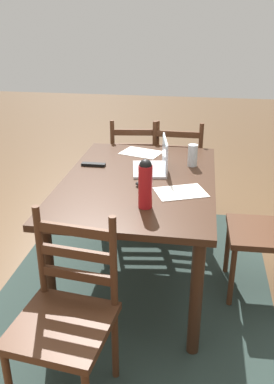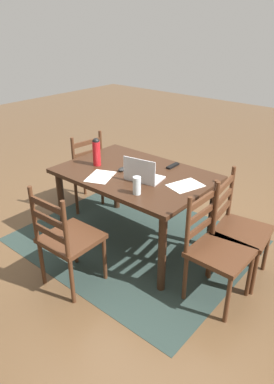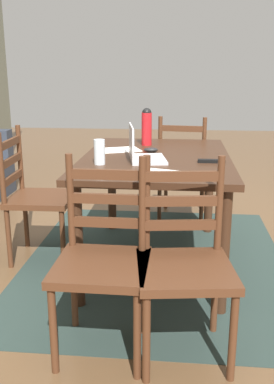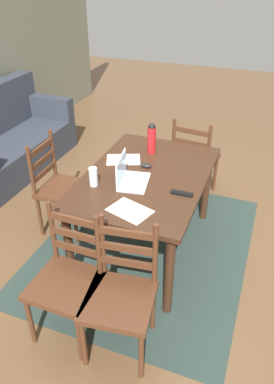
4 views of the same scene
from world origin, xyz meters
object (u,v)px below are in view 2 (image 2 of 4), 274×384
dining_table (135,182)px  laptop (142,174)px  chair_right_near (81,171)px  drinking_glass (137,186)px  chair_left_near (238,229)px  water_bottle (96,151)px  computer_mouse (122,169)px  chair_far_head (67,239)px  chair_left_far (216,249)px  tv_remote (173,166)px

dining_table → laptop: size_ratio=4.11×
chair_right_near → drinking_glass: 1.48m
chair_left_near → water_bottle: size_ratio=3.37×
dining_table → computer_mouse: size_ratio=14.51×
laptop → chair_far_head: bearing=77.7°
chair_far_head → laptop: bearing=-102.3°
laptop → water_bottle: size_ratio=1.25×
dining_table → chair_right_near: 1.06m
water_bottle → computer_mouse: water_bottle is taller
chair_far_head → drinking_glass: bearing=-120.1°
chair_right_near → computer_mouse: (-0.89, 0.24, 0.33)m
chair_left_far → computer_mouse: bearing=-7.5°
water_bottle → drinking_glass: size_ratio=1.83×
laptop → drinking_glass: (-0.14, 0.24, 0.02)m
drinking_glass → water_bottle: bearing=-18.0°
dining_table → chair_left_far: (-1.01, 0.20, -0.22)m
chair_left_near → drinking_glass: chair_left_near is taller
dining_table → chair_right_near: size_ratio=1.53×
water_bottle → tv_remote: water_bottle is taller
chair_far_head → chair_left_near: bearing=-133.9°
laptop → chair_left_near: bearing=-161.5°
chair_far_head → chair_left_far: size_ratio=1.00×
chair_left_near → drinking_glass: 0.96m
chair_far_head → computer_mouse: 0.89m
chair_left_near → computer_mouse: (1.14, 0.24, 0.33)m
chair_far_head → chair_right_near: size_ratio=1.00×
chair_left_near → tv_remote: chair_left_near is taller
chair_left_far → tv_remote: bearing=-33.9°
chair_right_near → computer_mouse: 0.98m
chair_far_head → chair_left_far: 1.21m
chair_right_near → tv_remote: 1.26m
chair_right_near → water_bottle: size_ratio=3.37×
chair_far_head → water_bottle: water_bottle is taller
water_bottle → computer_mouse: 0.32m
tv_remote → computer_mouse: bearing=51.5°
chair_right_near → chair_left_far: bearing=169.2°
computer_mouse → tv_remote: computer_mouse is taller
dining_table → laptop: 0.25m
chair_left_far → laptop: size_ratio=2.69×
chair_left_near → tv_remote: 0.90m
computer_mouse → tv_remote: (-0.31, -0.40, -0.01)m
dining_table → computer_mouse: bearing=21.0°
dining_table → chair_left_far: 1.06m
dining_table → computer_mouse: 0.17m
tv_remote → chair_left_far: bearing=145.5°
chair_right_near → computer_mouse: size_ratio=9.50×
chair_far_head → laptop: size_ratio=2.69×
water_bottle → tv_remote: (-0.61, -0.46, -0.14)m
chair_far_head → chair_right_near: 1.46m
chair_left_near → tv_remote: (0.82, -0.17, 0.33)m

